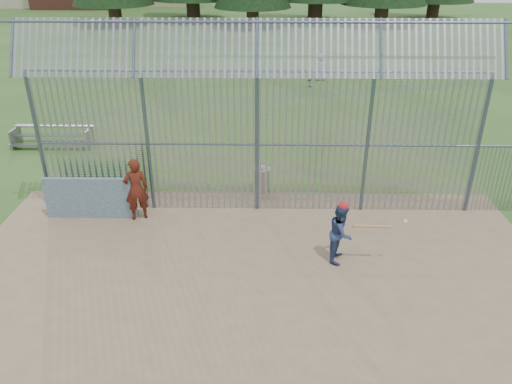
{
  "coord_description": "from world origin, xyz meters",
  "views": [
    {
      "loc": [
        0.21,
        -9.25,
        6.92
      ],
      "look_at": [
        0.0,
        2.0,
        1.3
      ],
      "focal_mm": 35.0,
      "sensor_mm": 36.0,
      "label": 1
    }
  ],
  "objects_px": {
    "dugout_wall": "(90,198)",
    "bleacher": "(52,136)",
    "batter": "(341,233)",
    "onlooker": "(136,189)",
    "trash_can": "(261,179)"
  },
  "relations": [
    {
      "from": "onlooker",
      "to": "trash_can",
      "type": "distance_m",
      "value": 3.91
    },
    {
      "from": "batter",
      "to": "trash_can",
      "type": "height_order",
      "value": "batter"
    },
    {
      "from": "bleacher",
      "to": "batter",
      "type": "bearing_deg",
      "value": -36.85
    },
    {
      "from": "dugout_wall",
      "to": "bleacher",
      "type": "height_order",
      "value": "dugout_wall"
    },
    {
      "from": "onlooker",
      "to": "trash_can",
      "type": "relative_size",
      "value": 2.18
    },
    {
      "from": "dugout_wall",
      "to": "onlooker",
      "type": "distance_m",
      "value": 1.34
    },
    {
      "from": "dugout_wall",
      "to": "bleacher",
      "type": "distance_m",
      "value": 6.31
    },
    {
      "from": "dugout_wall",
      "to": "trash_can",
      "type": "distance_m",
      "value": 5.06
    },
    {
      "from": "dugout_wall",
      "to": "onlooker",
      "type": "height_order",
      "value": "onlooker"
    },
    {
      "from": "onlooker",
      "to": "bleacher",
      "type": "relative_size",
      "value": 0.6
    },
    {
      "from": "dugout_wall",
      "to": "onlooker",
      "type": "bearing_deg",
      "value": -0.96
    },
    {
      "from": "onlooker",
      "to": "bleacher",
      "type": "xyz_separation_m",
      "value": [
        -4.51,
        5.46,
        -0.5
      ]
    },
    {
      "from": "batter",
      "to": "onlooker",
      "type": "distance_m",
      "value": 5.67
    },
    {
      "from": "onlooker",
      "to": "trash_can",
      "type": "xyz_separation_m",
      "value": [
        3.4,
        1.84,
        -0.53
      ]
    },
    {
      "from": "onlooker",
      "to": "bleacher",
      "type": "height_order",
      "value": "onlooker"
    }
  ]
}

